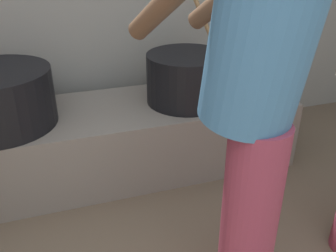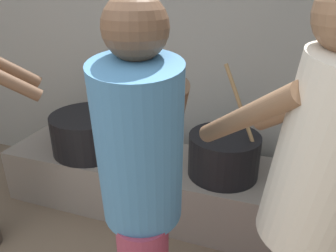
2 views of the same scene
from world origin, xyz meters
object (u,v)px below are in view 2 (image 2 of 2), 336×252
object	(u,v)px
cooking_pot_main	(224,155)
cooking_pot_secondary	(90,132)
cook_in_cream_shirt	(316,204)
cook_in_blue_shirt	(141,187)

from	to	relation	value
cooking_pot_main	cooking_pot_secondary	size ratio (longest dim) A/B	1.32
cooking_pot_secondary	cook_in_cream_shirt	distance (m)	1.75
cooking_pot_secondary	cook_in_cream_shirt	size ratio (longest dim) A/B	0.34
cook_in_blue_shirt	cooking_pot_secondary	bearing A→B (deg)	131.39
cooking_pot_main	cook_in_blue_shirt	size ratio (longest dim) A/B	0.47
cooking_pot_secondary	cooking_pot_main	bearing A→B (deg)	-0.36
cooking_pot_main	cooking_pot_secondary	world-z (taller)	cooking_pot_main
cooking_pot_main	cook_in_blue_shirt	distance (m)	1.03
cook_in_blue_shirt	cook_in_cream_shirt	distance (m)	0.59
cooking_pot_secondary	cook_in_cream_shirt	xyz separation A→B (m)	(1.44, -0.92, 0.37)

